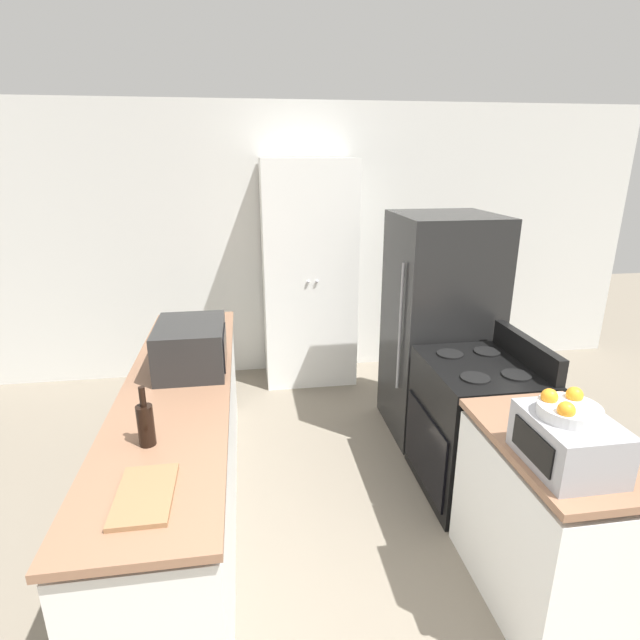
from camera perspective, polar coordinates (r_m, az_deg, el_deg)
The scene contains 11 objects.
wall_back at distance 4.95m, azimuth -2.91°, elevation 8.71°, with size 7.00×0.06×2.60m.
counter_left at distance 3.19m, azimuth -15.30°, elevation -14.47°, with size 0.60×2.68×0.89m.
counter_right at distance 2.83m, azimuth 24.69°, elevation -20.36°, with size 0.60×0.92×0.89m.
pantry_cabinet at distance 4.72m, azimuth -1.29°, elevation 5.17°, with size 0.85×0.53×2.10m.
stove at distance 3.44m, azimuth 17.25°, elevation -11.63°, with size 0.66×0.77×1.05m.
refrigerator at distance 3.96m, azimuth 13.42°, elevation -0.80°, with size 0.75×0.75×1.72m.
microwave at distance 3.09m, azimuth -14.51°, elevation -2.96°, with size 0.40×0.52×0.29m.
wine_bottle at distance 2.38m, azimuth -19.30°, elevation -11.11°, with size 0.07×0.07×0.28m.
toaster_oven at distance 2.35m, azimuth 26.48°, elevation -12.37°, with size 0.32×0.40×0.22m.
fruit_bowl at distance 2.29m, azimuth 26.45°, elevation -9.03°, with size 0.25×0.25×0.10m.
cutting_board at distance 2.11m, azimuth -19.38°, elevation -18.35°, with size 0.21×0.36×0.02m.
Camera 1 is at (-0.49, -1.23, 2.13)m, focal length 28.00 mm.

